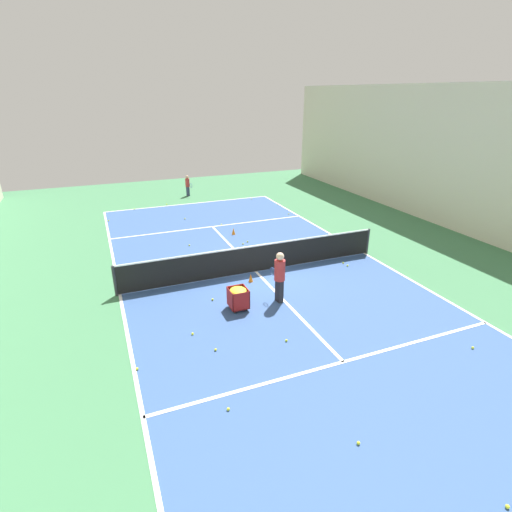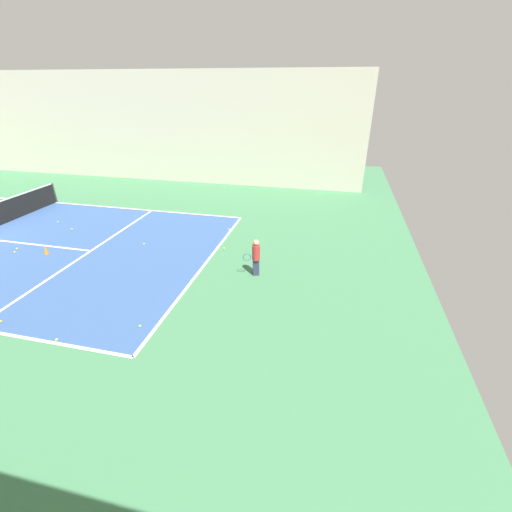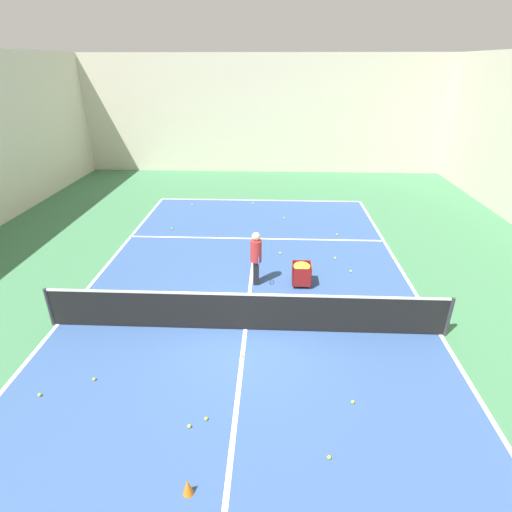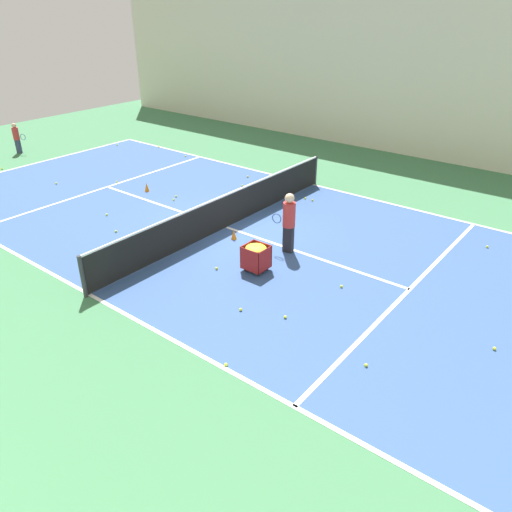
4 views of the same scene
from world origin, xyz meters
The scene contains 18 objects.
line_baseline_near centered at (0.00, -10.73, 0.01)m, with size 9.90×0.10×0.00m, color white.
line_sideline_right centered at (4.95, 0.00, 0.01)m, with size 0.10×21.46×0.00m, color white.
line_service_near centered at (0.00, -5.90, 0.01)m, with size 9.90×0.10×0.00m, color white.
hall_enclosure_right centered at (10.90, 0.00, 3.37)m, with size 0.15×33.50×6.73m.
player_near_baseline centered at (-0.36, -12.73, 0.77)m, with size 0.39×0.59×1.34m.
training_cone_0 centered at (-0.61, -4.38, 0.16)m, with size 0.17×0.17×0.31m, color orange.
tennis_ball_4 centered at (-0.51, -6.00, 0.04)m, with size 0.07×0.07×0.07m, color yellow.
tennis_ball_5 centered at (3.31, -10.63, 0.04)m, with size 0.07×0.07×0.07m, color yellow.
tennis_ball_7 centered at (1.71, -3.66, 0.04)m, with size 0.07×0.07×0.07m, color yellow.
tennis_ball_9 centered at (1.37, -11.02, 0.04)m, with size 0.07×0.07×0.07m, color yellow.
tennis_ball_12 centered at (-3.86, -10.29, 0.04)m, with size 0.07×0.07×0.07m, color yellow.
tennis_ball_13 centered at (2.34, -2.38, 0.04)m, with size 0.07×0.07×0.07m, color yellow.
tennis_ball_15 centered at (-4.85, -8.47, 0.04)m, with size 0.07×0.07×0.07m, color yellow.
tennis_ball_19 centered at (4.82, -8.86, 0.04)m, with size 0.07×0.07×0.07m, color yellow.
tennis_ball_20 centered at (1.01, -7.66, 0.04)m, with size 0.07×0.07×0.07m, color yellow.
tennis_ball_22 centered at (-0.84, -3.12, 0.04)m, with size 0.07×0.07×0.07m, color yellow.
tennis_ball_23 centered at (-4.56, -6.40, 0.04)m, with size 0.07×0.07×0.07m, color yellow.
tennis_ball_24 centered at (-0.56, -2.93, 0.04)m, with size 0.07×0.07×0.07m, color yellow.
Camera 2 is at (-10.42, -15.08, 5.98)m, focal length 24.00 mm.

